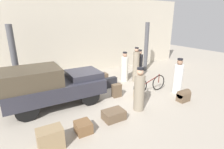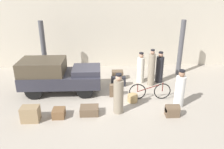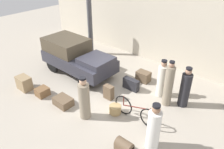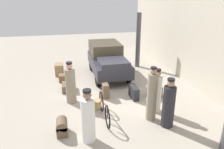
# 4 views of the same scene
# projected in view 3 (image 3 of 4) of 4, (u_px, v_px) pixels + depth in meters

# --- Properties ---
(ground_plane) EXTENTS (30.00, 30.00, 0.00)m
(ground_plane) POSITION_uv_depth(u_px,v_px,m) (105.00, 95.00, 9.03)
(ground_plane) COLOR #A89E8E
(station_building_facade) EXTENTS (16.00, 0.15, 4.50)m
(station_building_facade) POSITION_uv_depth(u_px,v_px,m) (161.00, 20.00, 10.57)
(station_building_facade) COLOR beige
(station_building_facade) RESTS_ON ground
(canopy_pillar_left) EXTENTS (0.26, 0.26, 3.05)m
(canopy_pillar_left) POSITION_uv_depth(u_px,v_px,m) (90.00, 28.00, 11.79)
(canopy_pillar_left) COLOR #4C4C51
(canopy_pillar_left) RESTS_ON ground
(truck) EXTENTS (3.62, 1.65, 1.58)m
(truck) POSITION_uv_depth(u_px,v_px,m) (76.00, 56.00, 10.24)
(truck) COLOR black
(truck) RESTS_ON ground
(bicycle) EXTENTS (1.84, 0.04, 0.79)m
(bicycle) POSITION_uv_depth(u_px,v_px,m) (136.00, 111.00, 7.52)
(bicycle) COLOR black
(bicycle) RESTS_ON ground
(wicker_basket) EXTENTS (0.44, 0.44, 0.32)m
(wicker_basket) POSITION_uv_depth(u_px,v_px,m) (115.00, 109.00, 7.95)
(wicker_basket) COLOR tan
(wicker_basket) RESTS_ON ground
(porter_with_bicycle) EXTENTS (0.33, 0.33, 1.85)m
(porter_with_bicycle) POSITION_uv_depth(u_px,v_px,m) (169.00, 85.00, 8.07)
(porter_with_bicycle) COLOR gray
(porter_with_bicycle) RESTS_ON ground
(porter_lifting_near_truck) EXTENTS (0.38, 0.38, 1.63)m
(porter_lifting_near_truck) POSITION_uv_depth(u_px,v_px,m) (185.00, 89.00, 8.08)
(porter_lifting_near_truck) COLOR #232328
(porter_lifting_near_truck) RESTS_ON ground
(porter_carrying_trunk) EXTENTS (0.37, 0.37, 1.60)m
(porter_carrying_trunk) POSITION_uv_depth(u_px,v_px,m) (162.00, 80.00, 8.64)
(porter_carrying_trunk) COLOR silver
(porter_carrying_trunk) RESTS_ON ground
(conductor_in_dark_uniform) EXTENTS (0.39, 0.39, 1.64)m
(conductor_in_dark_uniform) POSITION_uv_depth(u_px,v_px,m) (84.00, 100.00, 7.49)
(conductor_in_dark_uniform) COLOR gray
(conductor_in_dark_uniform) RESTS_ON ground
(porter_standing_middle) EXTENTS (0.39, 0.39, 1.60)m
(porter_standing_middle) POSITION_uv_depth(u_px,v_px,m) (154.00, 129.00, 6.31)
(porter_standing_middle) COLOR white
(porter_standing_middle) RESTS_ON ground
(suitcase_black_upright) EXTENTS (0.60, 0.42, 0.46)m
(suitcase_black_upright) POSITION_uv_depth(u_px,v_px,m) (143.00, 76.00, 9.85)
(suitcase_black_upright) COLOR brown
(suitcase_black_upright) RESTS_ON ground
(suitcase_small_leather) EXTENTS (0.72, 0.24, 0.49)m
(suitcase_small_leather) POSITION_uv_depth(u_px,v_px,m) (131.00, 84.00, 9.27)
(suitcase_small_leather) COLOR #232328
(suitcase_small_leather) RESTS_ON ground
(suitcase_tan_flat) EXTENTS (0.71, 0.52, 0.32)m
(suitcase_tan_flat) POSITION_uv_depth(u_px,v_px,m) (63.00, 101.00, 8.36)
(suitcase_tan_flat) COLOR brown
(suitcase_tan_flat) RESTS_ON ground
(trunk_umber_medium) EXTENTS (0.45, 0.48, 0.34)m
(trunk_umber_medium) POSITION_uv_depth(u_px,v_px,m) (42.00, 92.00, 8.91)
(trunk_umber_medium) COLOR brown
(trunk_umber_medium) RESTS_ON ground
(trunk_large_brown) EXTENTS (0.65, 0.44, 0.58)m
(trunk_large_brown) POSITION_uv_depth(u_px,v_px,m) (24.00, 83.00, 9.26)
(trunk_large_brown) COLOR #937A56
(trunk_large_brown) RESTS_ON ground
(trunk_wicker_pale) EXTENTS (0.39, 0.24, 0.58)m
(trunk_wicker_pale) POSITION_uv_depth(u_px,v_px,m) (109.00, 92.00, 8.68)
(trunk_wicker_pale) COLOR brown
(trunk_wicker_pale) RESTS_ON ground
(trunk_barrel_dark) EXTENTS (0.51, 0.33, 0.49)m
(trunk_barrel_dark) POSITION_uv_depth(u_px,v_px,m) (124.00, 147.00, 6.34)
(trunk_barrel_dark) COLOR brown
(trunk_barrel_dark) RESTS_ON ground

